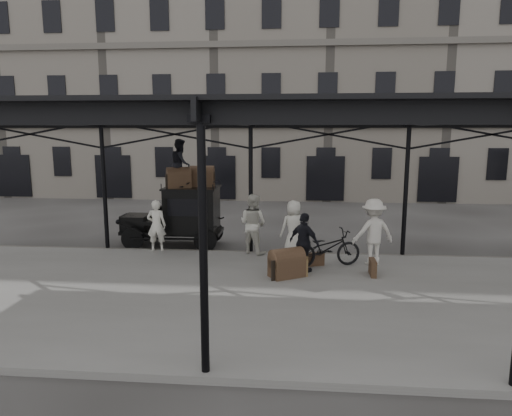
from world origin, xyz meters
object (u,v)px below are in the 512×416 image
Objects in this scene: porter_left at (156,225)px; taxi at (184,214)px; steamer_trunk_platform at (287,265)px; steamer_trunk_roof_near at (179,179)px; porter_official at (304,243)px; bicycle at (326,248)px.

taxi is at bearing -121.70° from porter_left.
taxi is 3.96× the size of steamer_trunk_platform.
taxi is 4.43× the size of steamer_trunk_roof_near.
taxi is at bearing 49.18° from steamer_trunk_roof_near.
steamer_trunk_roof_near reaches higher than steamer_trunk_platform.
taxi is 1.42m from porter_left.
steamer_trunk_roof_near is (-4.37, 2.94, 1.47)m from porter_official.
porter_left is 5.28m from porter_official.
taxi reaches higher than porter_left.
taxi is 1.30m from steamer_trunk_roof_near.
porter_official is (4.92, -1.93, -0.01)m from porter_left.
steamer_trunk_platform is at bearing 146.06° from porter_left.
porter_official reaches higher than bicycle.
bicycle is at bearing -27.62° from taxi.
steamer_trunk_platform is at bearing -43.97° from taxi.
steamer_trunk_platform is (-1.15, -1.08, -0.22)m from bicycle.
taxi reaches higher than porter_official.
steamer_trunk_roof_near reaches higher than bicycle.
bicycle is 1.59m from steamer_trunk_platform.
porter_left is at bearing -116.32° from taxi.
porter_left is (-0.62, -1.26, -0.18)m from taxi.
porter_left is at bearing -140.94° from steamer_trunk_roof_near.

